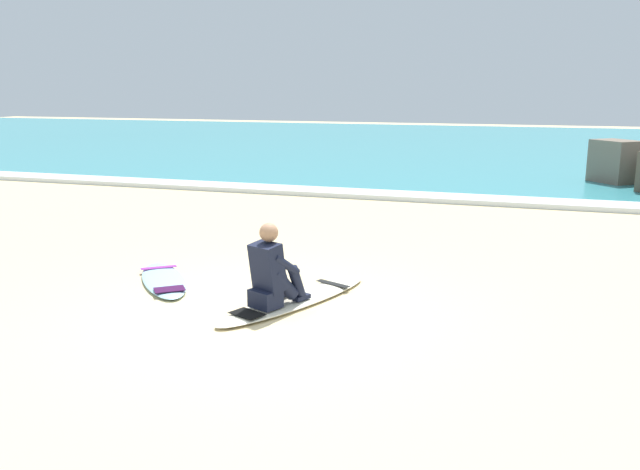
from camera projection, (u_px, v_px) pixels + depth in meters
ground_plane at (264, 315)px, 7.34m from camera, size 80.00×80.00×0.00m
sea at (468, 146)px, 27.66m from camera, size 80.00×28.00×0.10m
breaking_foam at (405, 196)px, 14.96m from camera, size 80.00×0.90×0.11m
surfboard_main at (296, 300)px, 7.75m from camera, size 1.41×2.46×0.08m
surfer_seated at (273, 274)px, 7.38m from camera, size 0.58×0.77×0.95m
surfboard_spare_near at (164, 280)px, 8.54m from camera, size 1.50×1.69×0.08m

